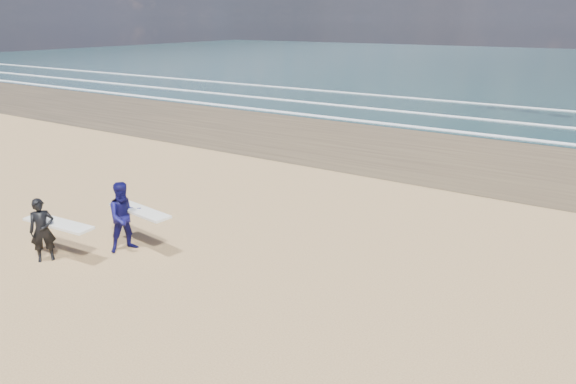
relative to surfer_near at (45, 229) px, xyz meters
The scene contains 2 objects.
surfer_near is the anchor object (origin of this frame).
surfer_far 2.07m from the surfer_near, 50.93° to the left, with size 2.24×1.33×1.99m.
Camera 1 is at (12.23, -6.66, 6.17)m, focal length 32.00 mm.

